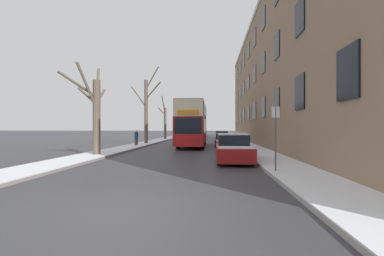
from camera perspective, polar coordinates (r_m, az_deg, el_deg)
name	(u,v)px	position (r m, az deg, el deg)	size (l,w,h in m)	color
ground_plane	(116,211)	(6.33, -16.52, -17.25)	(320.00, 320.00, 0.00)	#38383D
sidewalk_left	(179,136)	(59.17, -2.89, -1.71)	(2.32, 130.00, 0.16)	gray
sidewalk_right	(228,136)	(58.76, 7.90, -1.72)	(2.32, 130.00, 0.16)	gray
terrace_facade_right	(298,76)	(29.77, 22.57, 10.59)	(9.10, 48.32, 14.67)	#8C7056
bare_tree_left_0	(95,112)	(17.91, -20.75, 3.41)	(2.05, 2.95, 6.01)	brown
bare_tree_left_1	(146,109)	(29.52, -10.12, 4.13)	(3.63, 1.26, 8.74)	brown
bare_tree_left_2	(165,122)	(40.09, -6.05, 1.44)	(1.18, 3.15, 6.71)	brown
double_decker_bus	(193,122)	(25.99, 0.18, 1.28)	(2.55, 10.32, 4.33)	red
parked_car_0	(233,149)	(14.38, 9.13, -4.60)	(1.86, 4.36, 1.57)	maroon
parked_car_1	(227,143)	(20.52, 7.78, -3.35)	(1.70, 4.13, 1.44)	navy
parked_car_2	(224,140)	(26.69, 7.04, -2.70)	(1.81, 4.05, 1.31)	maroon
parked_car_3	(222,137)	(32.80, 6.59, -2.06)	(1.71, 4.06, 1.50)	#9EA3AD
oncoming_van	(191,132)	(40.99, -0.14, -0.89)	(2.07, 5.40, 2.24)	white
pedestrian_left_sidewalk	(136,137)	(26.30, -12.28, -2.07)	(0.36, 0.36, 1.66)	#4C4742
street_sign_post	(276,136)	(10.77, 18.08, -1.60)	(0.32, 0.07, 2.76)	#4C4F54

